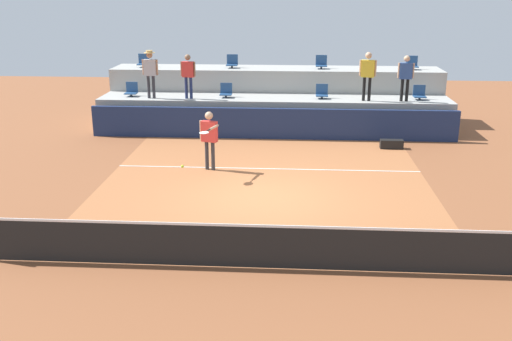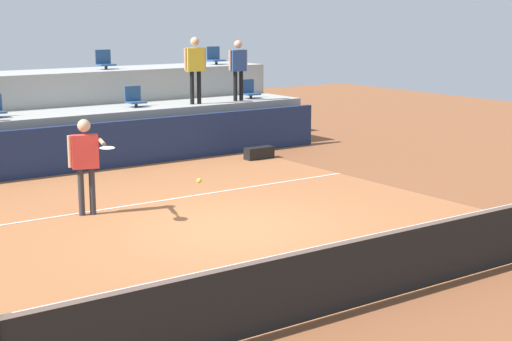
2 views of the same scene
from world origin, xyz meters
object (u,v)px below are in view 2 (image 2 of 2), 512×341
at_px(stadium_chair_lower_far_right, 249,90).
at_px(tennis_player, 86,157).
at_px(stadium_chair_lower_right, 134,98).
at_px(stadium_chair_upper_right, 105,61).
at_px(spectator_in_grey, 195,64).
at_px(equipment_bag, 259,153).
at_px(stadium_chair_upper_far_right, 215,57).
at_px(tennis_ball, 199,181).
at_px(spectator_leaning_on_rail, 238,65).

bearing_deg(stadium_chair_lower_far_right, tennis_player, -144.23).
distance_m(stadium_chair_lower_right, stadium_chair_upper_right, 1.99).
bearing_deg(stadium_chair_lower_far_right, spectator_in_grey, -168.94).
height_order(spectator_in_grey, equipment_bag, spectator_in_grey).
height_order(stadium_chair_lower_far_right, tennis_player, stadium_chair_lower_far_right).
distance_m(stadium_chair_upper_far_right, spectator_in_grey, 2.94).
bearing_deg(stadium_chair_lower_far_right, stadium_chair_upper_right, 152.91).
height_order(stadium_chair_upper_far_right, tennis_ball, stadium_chair_upper_far_right).
height_order(stadium_chair_lower_far_right, equipment_bag, stadium_chair_lower_far_right).
height_order(spectator_in_grey, tennis_ball, spectator_in_grey).
bearing_deg(tennis_ball, equipment_bag, 49.46).
height_order(stadium_chair_lower_right, stadium_chair_lower_far_right, same).
relative_size(tennis_player, spectator_leaning_on_rail, 1.07).
bearing_deg(spectator_in_grey, spectator_leaning_on_rail, -0.00).
bearing_deg(spectator_leaning_on_rail, spectator_in_grey, 180.00).
distance_m(stadium_chair_lower_far_right, spectator_leaning_on_rail, 1.05).
height_order(stadium_chair_lower_right, tennis_player, stadium_chair_lower_right).
height_order(stadium_chair_upper_right, tennis_player, stadium_chair_upper_right).
relative_size(stadium_chair_upper_right, tennis_player, 0.30).
bearing_deg(tennis_ball, stadium_chair_lower_far_right, 52.06).
distance_m(stadium_chair_lower_right, spectator_in_grey, 1.83).
height_order(stadium_chair_upper_far_right, tennis_player, stadium_chair_upper_far_right).
bearing_deg(tennis_ball, tennis_player, 89.65).
height_order(tennis_player, tennis_ball, tennis_player).
relative_size(stadium_chair_upper_right, spectator_leaning_on_rail, 0.32).
xyz_separation_m(tennis_player, equipment_bag, (5.75, 2.77, -0.93)).
relative_size(stadium_chair_upper_far_right, tennis_ball, 7.65).
bearing_deg(spectator_leaning_on_rail, tennis_ball, -126.59).
height_order(spectator_in_grey, spectator_leaning_on_rail, spectator_in_grey).
relative_size(stadium_chair_lower_far_right, stadium_chair_upper_far_right, 1.00).
relative_size(stadium_chair_lower_right, spectator_in_grey, 0.30).
bearing_deg(stadium_chair_upper_right, tennis_player, -117.02).
xyz_separation_m(stadium_chair_upper_right, spectator_in_grey, (1.56, -2.18, -0.01)).
relative_size(stadium_chair_upper_right, equipment_bag, 0.68).
xyz_separation_m(spectator_leaning_on_rail, tennis_ball, (-6.42, -8.64, -0.88)).
xyz_separation_m(spectator_leaning_on_rail, equipment_bag, (-0.64, -1.89, -2.08)).
height_order(stadium_chair_upper_right, equipment_bag, stadium_chair_upper_right).
relative_size(stadium_chair_lower_right, spectator_leaning_on_rail, 0.32).
height_order(spectator_leaning_on_rail, tennis_ball, spectator_leaning_on_rail).
xyz_separation_m(stadium_chair_lower_right, equipment_bag, (2.28, -2.28, -1.31)).
distance_m(tennis_player, spectator_in_grey, 6.99).
relative_size(stadium_chair_lower_right, stadium_chair_upper_far_right, 1.00).
relative_size(stadium_chair_lower_far_right, spectator_in_grey, 0.30).
bearing_deg(tennis_ball, stadium_chair_upper_far_right, 56.96).
distance_m(stadium_chair_lower_far_right, stadium_chair_upper_right, 4.04).
relative_size(stadium_chair_lower_right, equipment_bag, 0.68).
bearing_deg(spectator_in_grey, stadium_chair_lower_far_right, 11.06).
bearing_deg(tennis_player, equipment_bag, 25.77).
distance_m(tennis_ball, equipment_bag, 8.96).
bearing_deg(equipment_bag, tennis_ball, -130.54).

